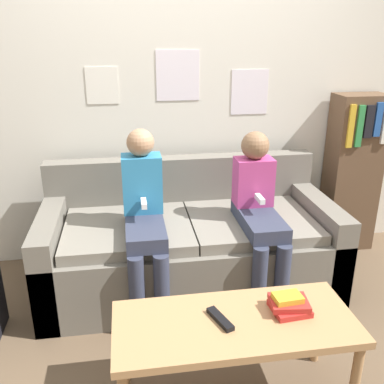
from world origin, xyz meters
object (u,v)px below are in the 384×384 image
at_px(person_right, 259,209).
at_px(bookshelf, 352,173).
at_px(coffee_table, 235,330).
at_px(couch, 189,245).
at_px(person_left, 144,214).
at_px(tv_remote, 220,319).

relative_size(person_right, bookshelf, 0.88).
bearing_deg(person_right, coffee_table, -113.27).
bearing_deg(coffee_table, person_right, 66.73).
bearing_deg(couch, person_left, -145.90).
bearing_deg(tv_remote, bookshelf, 25.98).
xyz_separation_m(couch, tv_remote, (-0.02, -1.04, 0.18)).
height_order(person_left, person_right, person_left).
relative_size(couch, bookshelf, 1.57).
relative_size(couch, tv_remote, 11.02).
xyz_separation_m(coffee_table, tv_remote, (-0.07, 0.01, 0.06)).
xyz_separation_m(coffee_table, person_right, (0.36, 0.84, 0.21)).
bearing_deg(person_left, bookshelf, 18.94).
height_order(person_right, bookshelf, bookshelf).
bearing_deg(person_left, tv_remote, -71.46).
xyz_separation_m(person_left, person_right, (0.71, -0.00, -0.01)).
relative_size(person_left, person_right, 1.04).
xyz_separation_m(coffee_table, person_left, (-0.35, 0.85, 0.22)).
distance_m(tv_remote, bookshelf, 1.96).
relative_size(tv_remote, bookshelf, 0.14).
height_order(couch, bookshelf, bookshelf).
relative_size(couch, person_right, 1.79).
xyz_separation_m(couch, coffee_table, (0.05, -1.05, 0.11)).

